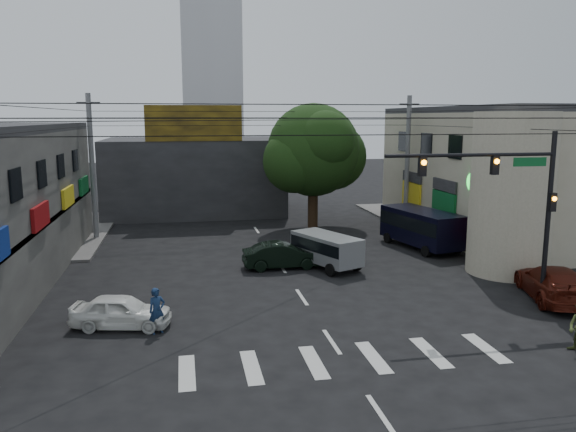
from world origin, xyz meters
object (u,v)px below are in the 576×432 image
object	(u,v)px
utility_pole_far_left	(92,168)
traffic_officer	(157,311)
dark_sedan	(282,255)
street_tree	(313,150)
white_compact	(121,311)
navy_van	(422,229)
traffic_gantry	(512,192)
silver_minivan	(326,251)
maroon_sedan	(553,283)
utility_pole_far_right	(407,163)

from	to	relation	value
utility_pole_far_left	traffic_officer	size ratio (longest dim) A/B	5.45
dark_sedan	street_tree	bearing A→B (deg)	-21.90
white_compact	navy_van	size ratio (longest dim) A/B	0.65
traffic_gantry	white_compact	size ratio (longest dim) A/B	1.85
silver_minivan	traffic_officer	bearing A→B (deg)	107.88
street_tree	white_compact	bearing A→B (deg)	-123.37
dark_sedan	silver_minivan	bearing A→B (deg)	-99.52
street_tree	maroon_sedan	distance (m)	19.08
street_tree	utility_pole_far_left	distance (m)	14.56
silver_minivan	traffic_officer	world-z (taller)	silver_minivan
white_compact	traffic_officer	world-z (taller)	traffic_officer
traffic_gantry	navy_van	world-z (taller)	traffic_gantry
utility_pole_far_right	silver_minivan	world-z (taller)	utility_pole_far_right
traffic_officer	dark_sedan	bearing A→B (deg)	29.49
white_compact	maroon_sedan	size ratio (longest dim) A/B	0.71
maroon_sedan	navy_van	size ratio (longest dim) A/B	0.91
street_tree	white_compact	world-z (taller)	street_tree
dark_sedan	white_compact	size ratio (longest dim) A/B	1.05
street_tree	traffic_officer	world-z (taller)	street_tree
utility_pole_far_right	utility_pole_far_left	bearing A→B (deg)	180.00
utility_pole_far_left	silver_minivan	world-z (taller)	utility_pole_far_left
white_compact	silver_minivan	world-z (taller)	silver_minivan
white_compact	navy_van	bearing A→B (deg)	-46.63
utility_pole_far_left	dark_sedan	world-z (taller)	utility_pole_far_left
dark_sedan	silver_minivan	xyz separation A→B (m)	(2.26, -0.36, 0.20)
street_tree	traffic_gantry	world-z (taller)	street_tree
dark_sedan	white_compact	distance (m)	10.24
navy_van	utility_pole_far_right	bearing A→B (deg)	-26.09
silver_minivan	traffic_officer	size ratio (longest dim) A/B	2.59
dark_sedan	traffic_officer	world-z (taller)	traffic_officer
utility_pole_far_right	navy_van	bearing A→B (deg)	-103.85
utility_pole_far_left	navy_van	bearing A→B (deg)	-17.60
traffic_gantry	maroon_sedan	distance (m)	4.93
traffic_gantry	silver_minivan	size ratio (longest dim) A/B	1.65
traffic_gantry	utility_pole_far_left	xyz separation A→B (m)	(-18.32, 17.00, -0.23)
maroon_sedan	silver_minivan	bearing A→B (deg)	-23.05
silver_minivan	street_tree	bearing A→B (deg)	-33.92
street_tree	silver_minivan	distance (m)	11.55
navy_van	traffic_officer	distance (m)	18.50
traffic_officer	utility_pole_far_left	bearing A→B (deg)	81.46
utility_pole_far_right	navy_van	xyz separation A→B (m)	(-1.52, -6.18, -3.46)
maroon_sedan	traffic_officer	xyz separation A→B (m)	(-16.50, -0.72, 0.10)
utility_pole_far_right	silver_minivan	bearing A→B (deg)	-131.00
dark_sedan	white_compact	xyz separation A→B (m)	(-7.35, -7.12, -0.05)
utility_pole_far_left	white_compact	distance (m)	16.99
utility_pole_far_right	traffic_officer	distance (m)	24.01
utility_pole_far_left	navy_van	size ratio (longest dim) A/B	1.52
dark_sedan	silver_minivan	distance (m)	2.30
street_tree	traffic_gantry	size ratio (longest dim) A/B	1.21
maroon_sedan	traffic_officer	size ratio (longest dim) A/B	3.26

